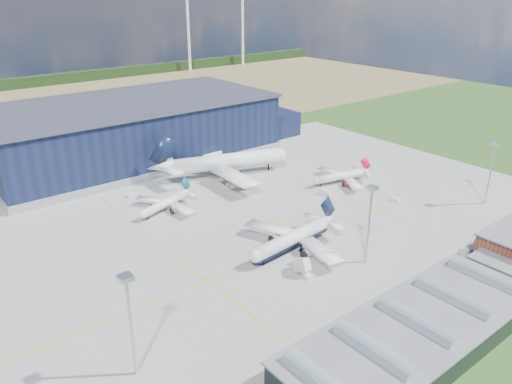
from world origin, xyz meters
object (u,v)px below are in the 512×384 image
object	(u,v)px
light_mast_east	(492,163)
airstair	(301,268)
gse_cart_a	(396,199)
gse_van_c	(469,251)
airliner_navy	(292,232)
hangar	(138,132)
gse_tug_b	(278,226)
airliner_regional	(164,199)
airliner_red	(340,172)
light_mast_center	(370,212)
gse_cart_b	(132,195)
gse_van_b	(325,192)
light_mast_west	(129,310)
car_a	(454,269)
car_b	(316,246)
airliner_widebody	(227,153)

from	to	relation	value
light_mast_east	airstair	distance (m)	84.75
gse_cart_a	gse_van_c	distance (m)	40.42
airliner_navy	gse_cart_a	bearing A→B (deg)	178.09
hangar	gse_tug_b	world-z (taller)	hangar
airliner_regional	gse_van_c	size ratio (longest dim) A/B	5.01
gse_cart_a	gse_van_c	world-z (taller)	gse_van_c
light_mast_east	airliner_red	distance (m)	53.78
light_mast_center	airstair	bearing A→B (deg)	159.92
airliner_navy	gse_tug_b	distance (m)	16.16
gse_cart_a	gse_van_c	size ratio (longest dim) A/B	0.56
airliner_red	gse_cart_a	size ratio (longest dim) A/B	9.41
light_mast_east	airliner_navy	distance (m)	79.23
gse_cart_b	airstair	xyz separation A→B (m)	(12.19, -77.19, 1.02)
gse_van_b	light_mast_west	bearing A→B (deg)	-173.61
car_a	airstair	bearing A→B (deg)	34.33
light_mast_center	airstair	size ratio (longest dim) A/B	4.22
light_mast_east	gse_cart_a	world-z (taller)	light_mast_east
light_mast_west	airstair	bearing A→B (deg)	7.41
gse_van_b	gse_cart_b	bearing A→B (deg)	126.49
gse_tug_b	gse_cart_a	bearing A→B (deg)	-11.43
light_mast_east	gse_van_b	distance (m)	58.26
light_mast_east	airstair	xyz separation A→B (m)	(-83.36, 6.71, -13.69)
airliner_red	gse_tug_b	bearing A→B (deg)	31.04
gse_cart_b	light_mast_west	bearing A→B (deg)	179.14
airliner_red	light_mast_center	bearing A→B (deg)	62.74
gse_tug_b	car_b	world-z (taller)	car_b
gse_cart_b	airstair	size ratio (longest dim) A/B	0.61
light_mast_center	airliner_navy	world-z (taller)	light_mast_center
airliner_red	car_b	distance (m)	54.70
hangar	airstair	world-z (taller)	hangar
airliner_regional	gse_cart_a	distance (m)	82.33
car_a	car_b	xyz separation A→B (m)	(-20.34, 32.29, 0.05)
hangar	airliner_red	size ratio (longest dim) A/B	5.27
car_b	airliner_regional	bearing A→B (deg)	5.24
airliner_red	car_a	world-z (taller)	airliner_red
hangar	gse_van_c	xyz separation A→B (m)	(33.50, -140.80, -10.36)
airstair	car_a	distance (m)	41.76
gse_van_c	car_a	bearing A→B (deg)	109.64
airliner_red	car_a	xyz separation A→B (m)	(-24.08, -63.99, -3.88)
light_mast_east	gse_tug_b	xyz separation A→B (m)	(-70.09, 31.76, -14.82)
gse_van_c	car_a	world-z (taller)	gse_van_c
airliner_red	airliner_widebody	bearing A→B (deg)	-36.13
airliner_widebody	car_b	size ratio (longest dim) A/B	14.72
light_mast_west	car_b	distance (m)	68.13
airliner_regional	gse_van_c	distance (m)	97.67
light_mast_east	airliner_red	xyz separation A→B (m)	(-25.64, 45.99, -10.95)
gse_van_c	airliner_regional	bearing A→B (deg)	42.54
light_mast_west	light_mast_center	world-z (taller)	same
hangar	gse_tug_b	xyz separation A→B (m)	(2.10, -93.04, -11.00)
gse_cart_b	car_b	size ratio (longest dim) A/B	0.85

